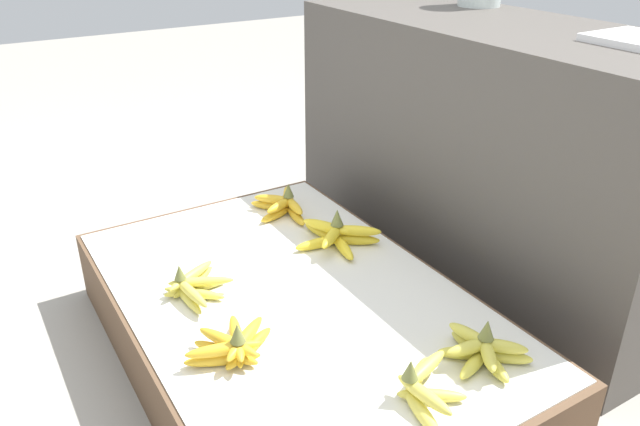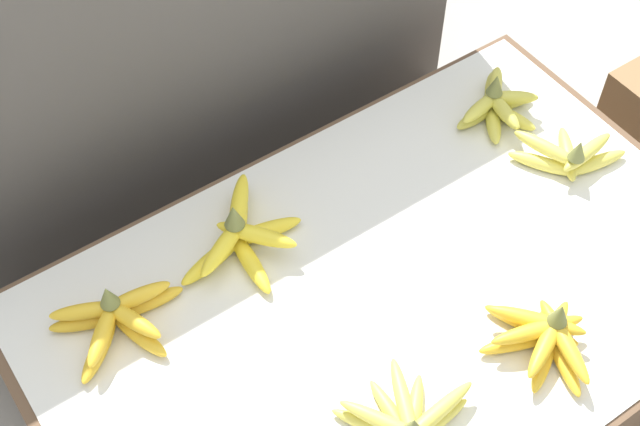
{
  "view_description": "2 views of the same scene",
  "coord_description": "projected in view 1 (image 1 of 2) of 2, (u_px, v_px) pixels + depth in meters",
  "views": [
    {
      "loc": [
        1.16,
        -0.63,
        1.1
      ],
      "look_at": [
        -0.05,
        0.11,
        0.4
      ],
      "focal_mm": 35.0,
      "sensor_mm": 36.0,
      "label": 1
    },
    {
      "loc": [
        -0.58,
        -0.62,
        1.52
      ],
      "look_at": [
        -0.07,
        0.11,
        0.37
      ],
      "focal_mm": 50.0,
      "sensor_mm": 36.0,
      "label": 2
    }
  ],
  "objects": [
    {
      "name": "banana_bunch_back_midleft",
      "position": [
        336.0,
        235.0,
        1.79
      ],
      "size": [
        0.26,
        0.24,
        0.11
      ],
      "color": "yellow",
      "rests_on": "display_platform"
    },
    {
      "name": "display_platform",
      "position": [
        293.0,
        330.0,
        1.62
      ],
      "size": [
        1.25,
        0.8,
        0.21
      ],
      "color": "brown",
      "rests_on": "ground_plane"
    },
    {
      "name": "banana_bunch_front_midleft",
      "position": [
        193.0,
        286.0,
        1.56
      ],
      "size": [
        0.21,
        0.17,
        0.09
      ],
      "color": "#DBCC4C",
      "rests_on": "display_platform"
    },
    {
      "name": "back_vendor_table",
      "position": [
        490.0,
        151.0,
        1.97
      ],
      "size": [
        1.4,
        0.54,
        0.79
      ],
      "color": "#4C4742",
      "rests_on": "ground_plane"
    },
    {
      "name": "ground_plane",
      "position": [
        294.0,
        362.0,
        1.67
      ],
      "size": [
        10.0,
        10.0,
        0.0
      ],
      "primitive_type": "plane",
      "color": "gray"
    },
    {
      "name": "banana_bunch_middle_right",
      "position": [
        423.0,
        388.0,
        1.23
      ],
      "size": [
        0.2,
        0.16,
        0.1
      ],
      "color": "#DBCC4C",
      "rests_on": "display_platform"
    },
    {
      "name": "banana_bunch_back_right",
      "position": [
        482.0,
        350.0,
        1.33
      ],
      "size": [
        0.19,
        0.19,
        0.1
      ],
      "color": "gold",
      "rests_on": "display_platform"
    },
    {
      "name": "banana_bunch_front_midright",
      "position": [
        234.0,
        346.0,
        1.35
      ],
      "size": [
        0.18,
        0.23,
        0.1
      ],
      "color": "gold",
      "rests_on": "display_platform"
    },
    {
      "name": "banana_bunch_back_left",
      "position": [
        283.0,
        204.0,
        1.98
      ],
      "size": [
        0.23,
        0.18,
        0.1
      ],
      "color": "gold",
      "rests_on": "display_platform"
    }
  ]
}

